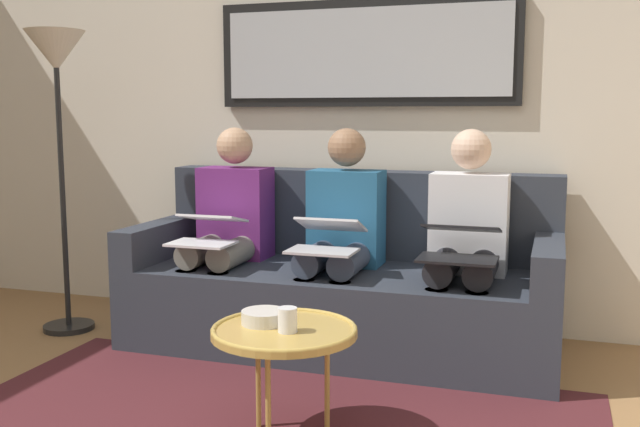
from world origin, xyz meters
The scene contains 13 objects.
wall_rear centered at (0.00, -2.60, 1.30)m, with size 6.00×0.12×2.60m, color beige.
couch centered at (0.00, -2.12, 0.31)m, with size 2.20×0.90×0.90m.
framed_mirror centered at (0.00, -2.51, 1.55)m, with size 1.72×0.05×0.59m.
coffee_table centered at (-0.12, -0.90, 0.42)m, with size 0.54×0.54×0.44m.
cup centered at (-0.15, -0.87, 0.48)m, with size 0.07×0.07×0.09m, color silver.
bowl centered at (-0.03, -0.94, 0.46)m, with size 0.17×0.17×0.05m, color beige.
person_left centered at (-0.64, -2.05, 0.61)m, with size 0.38×0.58×1.14m.
laptop_black centered at (-0.64, -1.81, 0.63)m, with size 0.35×0.37×0.15m.
person_middle centered at (0.00, -2.05, 0.61)m, with size 0.38×0.58×1.14m.
laptop_silver centered at (0.00, -1.81, 0.63)m, with size 0.32×0.36×0.16m.
person_right centered at (0.64, -2.05, 0.61)m, with size 0.38×0.58×1.14m.
laptop_white centered at (0.64, -1.80, 0.63)m, with size 0.32×0.35×0.15m.
standing_lamp centered at (1.55, -1.85, 1.37)m, with size 0.32×0.32×1.66m.
Camera 1 is at (-1.05, 1.51, 1.21)m, focal length 40.85 mm.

